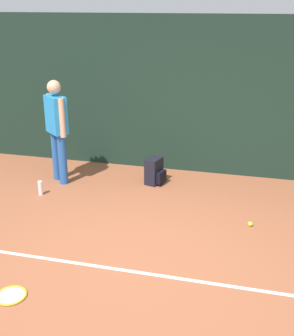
# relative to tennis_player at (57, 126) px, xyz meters

# --- Properties ---
(ground_plane) EXTENTS (12.00, 12.00, 0.00)m
(ground_plane) POSITION_rel_tennis_player_xyz_m (1.90, -1.95, -0.97)
(ground_plane) COLOR #9E5638
(back_fence) EXTENTS (10.00, 0.10, 2.66)m
(back_fence) POSITION_rel_tennis_player_xyz_m (1.90, 1.05, 0.36)
(back_fence) COLOR #192D23
(back_fence) RESTS_ON ground
(court_line) EXTENTS (9.00, 0.05, 0.00)m
(court_line) POSITION_rel_tennis_player_xyz_m (1.90, -2.22, -0.96)
(court_line) COLOR white
(court_line) RESTS_ON ground
(tennis_player) EXTENTS (0.45, 0.43, 1.70)m
(tennis_player) POSITION_rel_tennis_player_xyz_m (0.00, 0.00, 0.00)
(tennis_player) COLOR #2659A5
(tennis_player) RESTS_ON ground
(tennis_racket) EXTENTS (0.64, 0.42, 0.03)m
(tennis_racket) POSITION_rel_tennis_player_xyz_m (0.78, -2.97, -0.95)
(tennis_racket) COLOR black
(tennis_racket) RESTS_ON ground
(backpack) EXTENTS (0.34, 0.34, 0.44)m
(backpack) POSITION_rel_tennis_player_xyz_m (1.56, 0.29, -0.76)
(backpack) COLOR black
(backpack) RESTS_ON ground
(tennis_ball_near_player) EXTENTS (0.07, 0.07, 0.07)m
(tennis_ball_near_player) POSITION_rel_tennis_player_xyz_m (3.15, -0.82, -0.93)
(tennis_ball_near_player) COLOR #CCE033
(tennis_ball_near_player) RESTS_ON ground
(water_bottle) EXTENTS (0.07, 0.07, 0.23)m
(water_bottle) POSITION_rel_tennis_player_xyz_m (-0.07, -0.59, -0.85)
(water_bottle) COLOR white
(water_bottle) RESTS_ON ground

